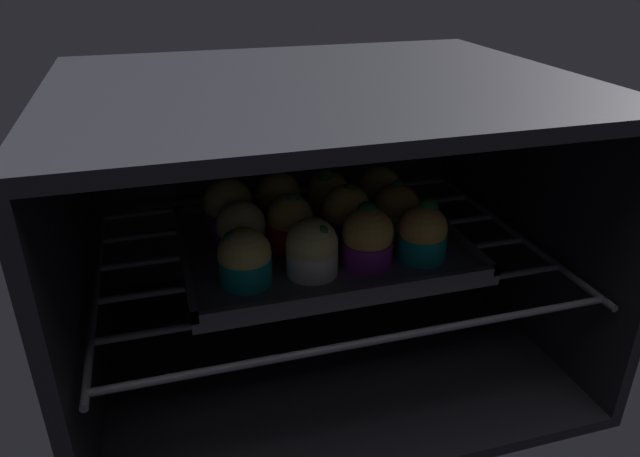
# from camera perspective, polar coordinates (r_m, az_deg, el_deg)

# --- Properties ---
(oven_cavity) EXTENTS (0.59, 0.47, 0.37)m
(oven_cavity) POSITION_cam_1_polar(r_m,az_deg,el_deg) (0.77, -0.84, 1.26)
(oven_cavity) COLOR black
(oven_cavity) RESTS_ON ground
(oven_rack) EXTENTS (0.55, 0.42, 0.01)m
(oven_rack) POSITION_cam_1_polar(r_m,az_deg,el_deg) (0.74, 0.05, -2.43)
(oven_rack) COLOR #51515B
(oven_rack) RESTS_ON oven_cavity
(baking_tray) EXTENTS (0.34, 0.28, 0.02)m
(baking_tray) POSITION_cam_1_polar(r_m,az_deg,el_deg) (0.74, 0.00, -1.62)
(baking_tray) COLOR #4C4C51
(baking_tray) RESTS_ON oven_rack
(muffin_row0_col0) EXTENTS (0.06, 0.06, 0.06)m
(muffin_row0_col0) POSITION_cam_1_polar(r_m,az_deg,el_deg) (0.64, -7.37, -2.93)
(muffin_row0_col0) COLOR #0C8C84
(muffin_row0_col0) RESTS_ON baking_tray
(muffin_row0_col1) EXTENTS (0.06, 0.06, 0.07)m
(muffin_row0_col1) POSITION_cam_1_polar(r_m,az_deg,el_deg) (0.65, -0.77, -2.03)
(muffin_row0_col1) COLOR silver
(muffin_row0_col1) RESTS_ON baking_tray
(muffin_row0_col2) EXTENTS (0.06, 0.06, 0.08)m
(muffin_row0_col2) POSITION_cam_1_polar(r_m,az_deg,el_deg) (0.67, 4.64, -0.91)
(muffin_row0_col2) COLOR #7A238C
(muffin_row0_col2) RESTS_ON baking_tray
(muffin_row0_col3) EXTENTS (0.06, 0.06, 0.07)m
(muffin_row0_col3) POSITION_cam_1_polar(r_m,az_deg,el_deg) (0.70, 9.96, -0.47)
(muffin_row0_col3) COLOR #0C8C84
(muffin_row0_col3) RESTS_ON baking_tray
(muffin_row1_col0) EXTENTS (0.06, 0.06, 0.07)m
(muffin_row1_col0) POSITION_cam_1_polar(r_m,az_deg,el_deg) (0.71, -7.71, -0.16)
(muffin_row1_col0) COLOR #7A238C
(muffin_row1_col0) RESTS_ON baking_tray
(muffin_row1_col1) EXTENTS (0.06, 0.06, 0.07)m
(muffin_row1_col1) POSITION_cam_1_polar(r_m,az_deg,el_deg) (0.72, -2.92, 0.62)
(muffin_row1_col1) COLOR red
(muffin_row1_col1) RESTS_ON baking_tray
(muffin_row1_col2) EXTENTS (0.06, 0.06, 0.07)m
(muffin_row1_col2) POSITION_cam_1_polar(r_m,az_deg,el_deg) (0.73, 2.60, 1.42)
(muffin_row1_col2) COLOR #1928B7
(muffin_row1_col2) RESTS_ON baking_tray
(muffin_row1_col3) EXTENTS (0.06, 0.06, 0.07)m
(muffin_row1_col3) POSITION_cam_1_polar(r_m,az_deg,el_deg) (0.76, 7.43, 1.76)
(muffin_row1_col3) COLOR silver
(muffin_row1_col3) RESTS_ON baking_tray
(muffin_row2_col0) EXTENTS (0.06, 0.06, 0.07)m
(muffin_row2_col0) POSITION_cam_1_polar(r_m,az_deg,el_deg) (0.76, -8.96, 2.06)
(muffin_row2_col0) COLOR #7A238C
(muffin_row2_col0) RESTS_ON baking_tray
(muffin_row2_col1) EXTENTS (0.06, 0.06, 0.07)m
(muffin_row2_col1) POSITION_cam_1_polar(r_m,az_deg,el_deg) (0.78, -4.00, 2.86)
(muffin_row2_col1) COLOR #7A238C
(muffin_row2_col1) RESTS_ON baking_tray
(muffin_row2_col2) EXTENTS (0.06, 0.06, 0.07)m
(muffin_row2_col2) POSITION_cam_1_polar(r_m,az_deg,el_deg) (0.80, 0.86, 3.17)
(muffin_row2_col2) COLOR red
(muffin_row2_col2) RESTS_ON baking_tray
(muffin_row2_col3) EXTENTS (0.06, 0.06, 0.07)m
(muffin_row2_col3) POSITION_cam_1_polar(r_m,az_deg,el_deg) (0.82, 5.78, 3.63)
(muffin_row2_col3) COLOR #0C8C84
(muffin_row2_col3) RESTS_ON baking_tray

